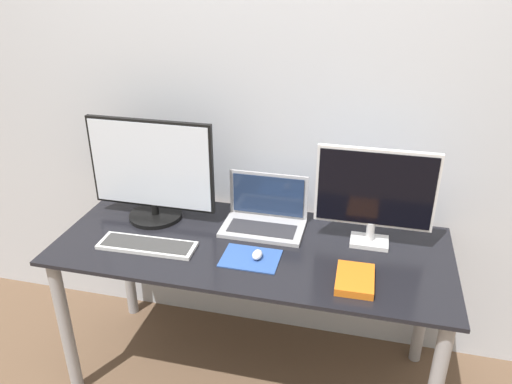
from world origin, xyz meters
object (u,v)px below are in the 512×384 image
(keyboard, at_px, (147,245))
(book, at_px, (355,279))
(mouse, at_px, (257,255))
(monitor_left, at_px, (152,172))
(laptop, at_px, (265,215))
(monitor_right, at_px, (375,193))

(keyboard, height_order, book, book)
(mouse, distance_m, book, 0.42)
(keyboard, distance_m, mouse, 0.49)
(keyboard, bearing_deg, book, -3.06)
(monitor_left, distance_m, mouse, 0.66)
(monitor_left, height_order, keyboard, monitor_left)
(monitor_left, distance_m, laptop, 0.57)
(monitor_right, xyz_separation_m, book, (-0.04, -0.31, -0.23))
(monitor_left, xyz_separation_m, book, (0.98, -0.31, -0.22))
(monitor_left, height_order, mouse, monitor_left)
(monitor_left, height_order, laptop, monitor_left)
(laptop, height_order, book, laptop)
(monitor_right, height_order, keyboard, monitor_right)
(keyboard, distance_m, book, 0.91)
(keyboard, relative_size, book, 2.08)
(monitor_left, bearing_deg, mouse, -22.97)
(monitor_left, xyz_separation_m, mouse, (0.57, -0.24, -0.22))
(keyboard, bearing_deg, laptop, 33.95)
(monitor_left, relative_size, keyboard, 1.40)
(laptop, relative_size, mouse, 5.67)
(laptop, distance_m, mouse, 0.29)
(monitor_right, bearing_deg, keyboard, -164.38)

